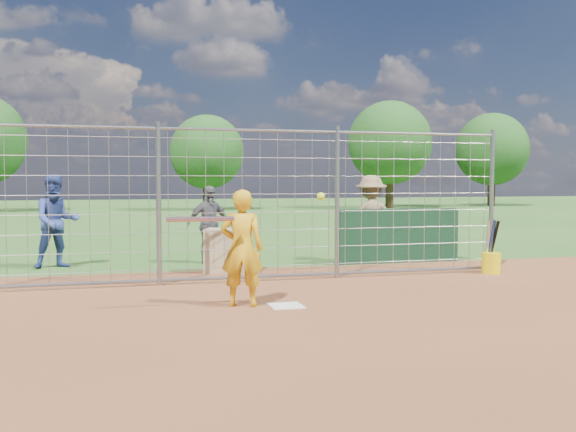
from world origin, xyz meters
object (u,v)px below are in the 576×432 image
object	(u,v)px
equipment_bin	(228,251)
bucket_with_bats	(491,260)
bystander_a	(56,221)
bystander_b	(209,225)
bystander_c	(371,218)
batter	(242,248)

from	to	relation	value
equipment_bin	bucket_with_bats	size ratio (longest dim) A/B	0.82
bystander_a	bystander_b	world-z (taller)	bystander_a
equipment_bin	bucket_with_bats	bearing A→B (deg)	2.78
bystander_b	equipment_bin	bearing A→B (deg)	-98.05
bucket_with_bats	equipment_bin	bearing A→B (deg)	163.07
bystander_b	equipment_bin	distance (m)	1.45
bystander_b	bucket_with_bats	distance (m)	5.48
bystander_a	bystander_c	size ratio (longest dim) A/B	1.01
equipment_bin	bystander_a	bearing A→B (deg)	173.72
bystander_a	bystander_b	xyz separation A→B (m)	(2.91, -0.10, -0.11)
batter	bystander_b	size ratio (longest dim) A/B	0.99
bystander_b	bystander_c	bearing A→B (deg)	-23.74
bucket_with_bats	bystander_c	bearing A→B (deg)	122.33
bystander_b	bucket_with_bats	xyz separation A→B (m)	(4.70, -2.77, -0.54)
bystander_a	bucket_with_bats	distance (m)	8.15
batter	equipment_bin	size ratio (longest dim) A/B	1.95
bystander_b	bucket_with_bats	bearing A→B (deg)	-44.71
bystander_c	equipment_bin	bearing A→B (deg)	19.92
bystander_b	batter	bearing A→B (deg)	-106.95
bystander_c	bucket_with_bats	bearing A→B (deg)	127.43
batter	bucket_with_bats	world-z (taller)	batter
equipment_bin	bucket_with_bats	world-z (taller)	bucket_with_bats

